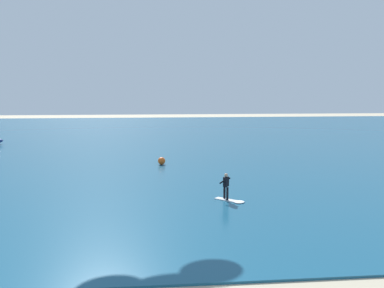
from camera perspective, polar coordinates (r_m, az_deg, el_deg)
ocean at (r=58.82m, az=-3.88°, el=0.85°), size 160.00×90.00×0.10m
kitesurfer at (r=25.18m, az=5.12°, el=-6.52°), size 1.83×1.73×1.67m
marker_buoy at (r=37.29m, az=-4.26°, el=-2.36°), size 0.68×0.68×0.68m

